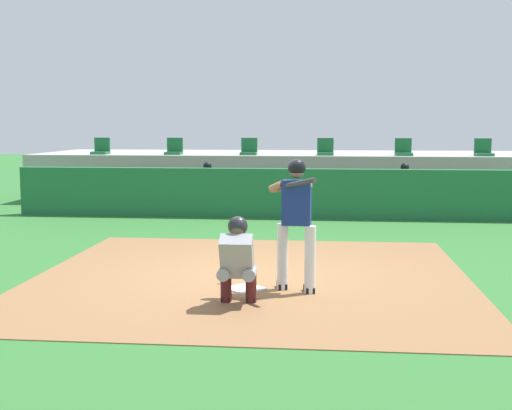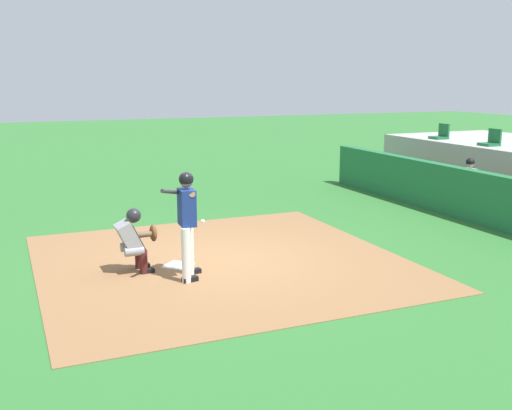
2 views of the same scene
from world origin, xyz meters
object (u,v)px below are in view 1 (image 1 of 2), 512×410
dugout_player_1 (405,188)px  stadium_seat_4 (404,151)px  stadium_seat_0 (101,150)px  stadium_seat_2 (249,150)px  batter_at_plate (296,216)px  stadium_seat_1 (174,150)px  catcher_crouched (237,257)px  stadium_seat_5 (484,151)px  stadium_seat_3 (325,150)px  dugout_player_0 (207,186)px  home_plate (245,289)px

dugout_player_1 → stadium_seat_4: bearing=85.1°
stadium_seat_0 → stadium_seat_2: (4.33, 0.00, 0.00)m
batter_at_plate → stadium_seat_1: stadium_seat_1 is taller
catcher_crouched → stadium_seat_0: size_ratio=3.34×
stadium_seat_2 → stadium_seat_5: 6.50m
stadium_seat_1 → stadium_seat_3: bearing=0.0°
stadium_seat_1 → batter_at_plate: bearing=-68.9°
batter_at_plate → dugout_player_0: batter_at_plate is taller
stadium_seat_1 → stadium_seat_5: size_ratio=1.00×
stadium_seat_2 → stadium_seat_5: bearing=0.0°
home_plate → stadium_seat_0: stadium_seat_0 is taller
catcher_crouched → stadium_seat_0: 12.23m
dugout_player_1 → stadium_seat_1: 6.70m
dugout_player_0 → stadium_seat_4: size_ratio=2.71×
home_plate → dugout_player_0: bearing=103.5°
stadium_seat_1 → dugout_player_1: bearing=-17.8°
home_plate → batter_at_plate: batter_at_plate is taller
stadium_seat_2 → dugout_player_1: bearing=-26.1°
dugout_player_1 → stadium_seat_1: bearing=162.2°
home_plate → stadium_seat_5: (5.42, 10.18, 1.51)m
stadium_seat_4 → catcher_crouched: bearing=-106.6°
stadium_seat_1 → stadium_seat_3: same height
stadium_seat_0 → stadium_seat_3: (6.50, 0.00, 0.00)m
stadium_seat_5 → stadium_seat_0: bearing=180.0°
dugout_player_0 → batter_at_plate: bearing=-72.1°
catcher_crouched → dugout_player_1: dugout_player_1 is taller
dugout_player_1 → stadium_seat_4: stadium_seat_4 is taller
batter_at_plate → stadium_seat_4: bearing=75.9°
stadium_seat_1 → stadium_seat_4: size_ratio=1.00×
dugout_player_1 → stadium_seat_5: (2.34, 2.03, 0.86)m
home_plate → dugout_player_0: size_ratio=0.34×
dugout_player_0 → stadium_seat_5: (7.37, 2.03, 0.86)m
stadium_seat_2 → dugout_player_0: bearing=-113.0°
stadium_seat_1 → stadium_seat_2: (2.17, 0.00, 0.00)m
batter_at_plate → dugout_player_0: (-2.64, 8.16, -0.36)m
batter_at_plate → stadium_seat_5: 11.25m
catcher_crouched → stadium_seat_4: bearing=73.4°
catcher_crouched → dugout_player_0: dugout_player_0 is taller
stadium_seat_0 → stadium_seat_2: bearing=0.0°
home_plate → dugout_player_0: (-1.95, 8.14, 0.65)m
stadium_seat_5 → home_plate: bearing=-118.0°
catcher_crouched → stadium_seat_2: stadium_seat_2 is taller
home_plate → stadium_seat_3: 10.35m
stadium_seat_0 → stadium_seat_1: size_ratio=1.00×
stadium_seat_3 → stadium_seat_4: 2.17m
batter_at_plate → stadium_seat_4: size_ratio=3.76×
catcher_crouched → stadium_seat_1: 11.43m
catcher_crouched → stadium_seat_0: (-5.41, 10.93, 0.93)m
stadium_seat_0 → home_plate: bearing=-62.0°
dugout_player_0 → stadium_seat_4: (5.20, 2.03, 0.86)m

